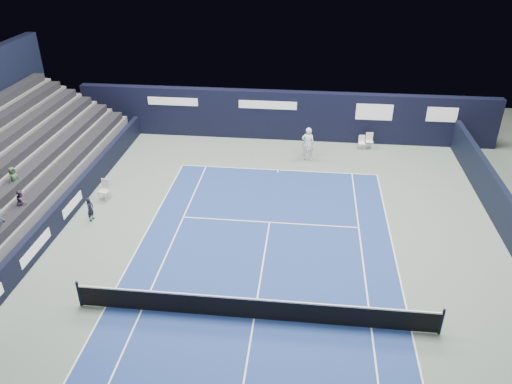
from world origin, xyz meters
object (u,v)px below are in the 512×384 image
folding_chair_back_b (369,139)px  line_judge_chair (105,188)px  folding_chair_back_a (362,140)px  tennis_player (308,144)px  tennis_net (254,308)px

folding_chair_back_b → line_judge_chair: line_judge_chair is taller
folding_chair_back_a → tennis_player: tennis_player is taller
line_judge_chair → tennis_player: size_ratio=0.53×
folding_chair_back_b → tennis_net: tennis_net is taller
tennis_net → folding_chair_back_b: bearing=71.1°
folding_chair_back_a → line_judge_chair: line_judge_chair is taller
folding_chair_back_b → tennis_player: (-3.73, -2.10, 0.45)m
folding_chair_back_b → folding_chair_back_a: bearing=-164.7°
line_judge_chair → tennis_net: (8.41, -7.70, -0.10)m
folding_chair_back_b → tennis_net: 16.44m
tennis_player → tennis_net: bearing=-96.7°
tennis_net → tennis_player: (1.59, 13.45, 0.50)m
folding_chair_back_a → folding_chair_back_b: 0.49m
folding_chair_back_b → line_judge_chair: 15.81m
folding_chair_back_a → folding_chair_back_b: (0.47, 0.15, -0.01)m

